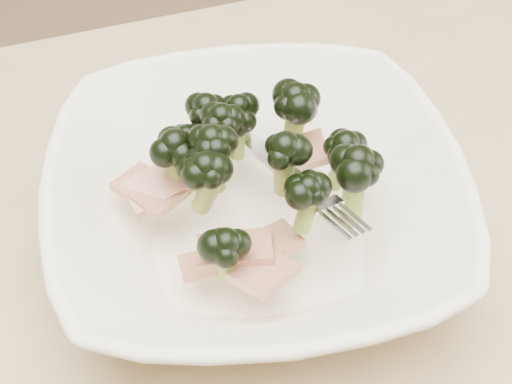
# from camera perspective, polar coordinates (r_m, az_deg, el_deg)

# --- Properties ---
(broccoli_dish) EXTENTS (0.37, 0.37, 0.12)m
(broccoli_dish) POSITION_cam_1_polar(r_m,az_deg,el_deg) (0.54, -0.04, -0.43)
(broccoli_dish) COLOR white
(broccoli_dish) RESTS_ON dining_table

